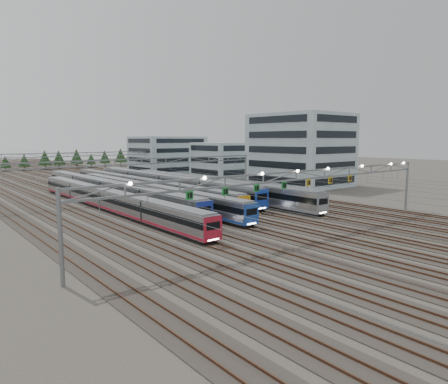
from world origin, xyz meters
TOP-DOWN VIEW (x-y plane):
  - ground at (0.00, 0.00)m, footprint 400.00×400.00m
  - track_bed at (0.00, 100.00)m, footprint 54.00×260.00m
  - train_a at (-11.25, 30.93)m, footprint 2.53×58.04m
  - train_b at (-6.75, 41.05)m, footprint 2.77×63.01m
  - train_c at (-2.25, 33.69)m, footprint 2.58×56.64m
  - train_d at (2.25, 45.09)m, footprint 2.53×66.57m
  - train_e at (6.75, 42.42)m, footprint 2.99×59.62m
  - train_f at (11.25, 32.62)m, footprint 2.82×56.88m
  - gantry_near at (-0.05, -0.12)m, footprint 56.36×0.61m
  - gantry_mid at (0.00, 40.00)m, footprint 56.36×0.36m
  - gantry_far at (0.00, 85.00)m, footprint 56.36×0.36m
  - depot_bldg_south at (42.05, 34.93)m, footprint 18.00×22.00m
  - depot_bldg_mid at (40.83, 65.12)m, footprint 14.00×16.00m
  - depot_bldg_north at (36.13, 90.11)m, footprint 22.00×18.00m
  - treeline at (2.25, 131.36)m, footprint 100.10×5.60m

SIDE VIEW (x-z plane):
  - ground at x=0.00m, z-range 0.00..0.00m
  - track_bed at x=0.00m, z-range -1.22..4.20m
  - train_d at x=2.25m, z-range 0.25..3.53m
  - train_a at x=-11.25m, z-range 0.25..3.54m
  - train_c at x=-2.25m, z-range 0.25..3.60m
  - train_b at x=-6.75m, z-range 0.25..3.86m
  - train_f at x=11.25m, z-range 0.25..3.92m
  - train_e at x=6.75m, z-range 0.25..4.15m
  - treeline at x=2.25m, z-range 0.72..7.74m
  - depot_bldg_mid at x=40.83m, z-range 0.00..10.66m
  - depot_bldg_north at x=36.13m, z-range 0.00..12.60m
  - gantry_mid at x=0.00m, z-range 2.39..10.39m
  - gantry_far at x=0.00m, z-range 2.39..10.39m
  - gantry_near at x=-0.05m, z-range 3.05..11.13m
  - depot_bldg_south at x=42.05m, z-range 0.00..18.02m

